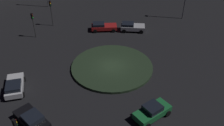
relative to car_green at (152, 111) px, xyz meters
name	(u,v)px	position (x,y,z in m)	size (l,w,h in m)	color
ground_plane	(112,67)	(-5.78, 7.74, -0.79)	(118.05, 118.05, 0.00)	black
roundabout_island	(112,66)	(-5.78, 7.74, -0.64)	(10.66, 10.66, 0.31)	#263823
car_green	(152,111)	(0.00, 0.00, 0.00)	(3.91, 4.10, 1.57)	#1E7238
car_black	(32,119)	(-11.41, -3.44, -0.06)	(4.48, 3.78, 1.43)	black
car_red	(103,26)	(-9.46, 17.96, -0.10)	(4.50, 2.94, 1.31)	red
car_silver	(132,27)	(-4.75, 18.78, -0.06)	(4.09, 2.49, 1.38)	silver
car_white	(15,86)	(-15.76, 0.89, -0.08)	(3.45, 4.46, 1.36)	white
traffic_light_northwest	(51,8)	(-18.32, 17.90, 2.36)	(0.39, 0.38, 4.45)	#2D2D2D
traffic_light_northwest_near	(33,20)	(-19.34, 13.41, 2.10)	(0.39, 0.36, 4.06)	#2D2D2D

